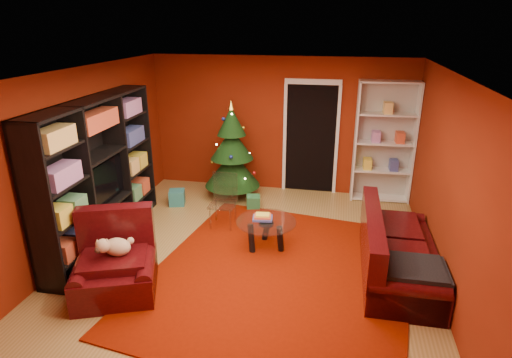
% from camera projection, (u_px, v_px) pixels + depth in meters
% --- Properties ---
extents(floor, '(5.00, 5.50, 0.05)m').
position_uv_depth(floor, '(251.00, 258.00, 6.19)').
color(floor, olive).
rests_on(floor, ground).
extents(ceiling, '(5.00, 5.50, 0.05)m').
position_uv_depth(ceiling, '(250.00, 70.00, 5.27)').
color(ceiling, silver).
rests_on(ceiling, wall_back).
extents(wall_back, '(5.00, 0.05, 2.60)m').
position_uv_depth(wall_back, '(280.00, 125.00, 8.28)').
color(wall_back, maroon).
rests_on(wall_back, ground).
extents(wall_left, '(0.05, 5.50, 2.60)m').
position_uv_depth(wall_left, '(80.00, 160.00, 6.20)').
color(wall_left, maroon).
rests_on(wall_left, ground).
extents(wall_right, '(0.05, 5.50, 2.60)m').
position_uv_depth(wall_right, '(450.00, 185.00, 5.26)').
color(wall_right, maroon).
rests_on(wall_right, ground).
extents(doorway, '(1.06, 0.60, 2.16)m').
position_uv_depth(doorway, '(311.00, 140.00, 8.21)').
color(doorway, black).
rests_on(doorway, floor).
extents(rug, '(3.82, 4.29, 0.02)m').
position_uv_depth(rug, '(279.00, 275.00, 5.72)').
color(rug, '#701300').
rests_on(rug, floor).
extents(media_unit, '(0.51, 2.86, 2.18)m').
position_uv_depth(media_unit, '(99.00, 174.00, 6.26)').
color(media_unit, black).
rests_on(media_unit, floor).
extents(christmas_tree, '(1.35, 1.35, 1.87)m').
position_uv_depth(christmas_tree, '(232.00, 151.00, 7.99)').
color(christmas_tree, black).
rests_on(christmas_tree, floor).
extents(gift_box_teal, '(0.34, 0.34, 0.28)m').
position_uv_depth(gift_box_teal, '(177.00, 197.00, 7.88)').
color(gift_box_teal, teal).
rests_on(gift_box_teal, floor).
extents(gift_box_green, '(0.29, 0.29, 0.24)m').
position_uv_depth(gift_box_green, '(253.00, 202.00, 7.73)').
color(gift_box_green, '#236D3B').
rests_on(gift_box_green, floor).
extents(gift_box_red, '(0.29, 0.29, 0.22)m').
position_uv_depth(gift_box_red, '(232.00, 187.00, 8.46)').
color(gift_box_red, maroon).
rests_on(gift_box_red, floor).
extents(white_bookshelf, '(1.07, 0.42, 2.28)m').
position_uv_depth(white_bookshelf, '(384.00, 143.00, 7.79)').
color(white_bookshelf, white).
rests_on(white_bookshelf, floor).
extents(armchair, '(1.34, 1.34, 0.81)m').
position_uv_depth(armchair, '(114.00, 264.00, 5.24)').
color(armchair, black).
rests_on(armchair, rug).
extents(dog, '(0.48, 0.42, 0.27)m').
position_uv_depth(dog, '(117.00, 247.00, 5.22)').
color(dog, '#D4B490').
rests_on(dog, armchair).
extents(sofa, '(0.92, 2.04, 0.87)m').
position_uv_depth(sofa, '(400.00, 246.00, 5.59)').
color(sofa, black).
rests_on(sofa, rug).
extents(coffee_table, '(0.99, 0.99, 0.55)m').
position_uv_depth(coffee_table, '(266.00, 234.00, 6.33)').
color(coffee_table, gray).
rests_on(coffee_table, rug).
extents(acrylic_chair, '(0.41, 0.45, 0.80)m').
position_uv_depth(acrylic_chair, '(223.00, 204.00, 6.93)').
color(acrylic_chair, '#66605B').
rests_on(acrylic_chair, rug).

